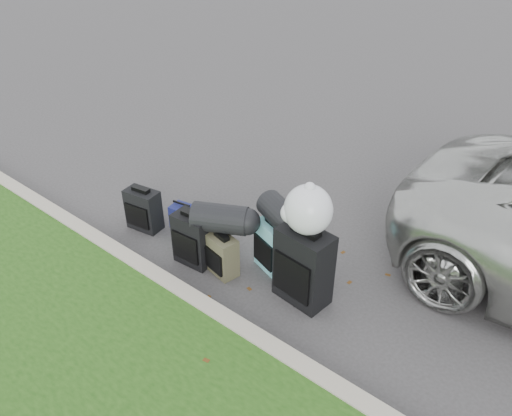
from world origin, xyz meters
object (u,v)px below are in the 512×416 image
Objects in this scene: suitcase_teal at (273,246)px; tote_navy at (183,216)px; tote_green at (193,227)px; suitcase_small_black at (144,210)px; suitcase_olive at (222,255)px; suitcase_large_black_right at (303,266)px; suitcase_large_black_left at (193,239)px.

tote_navy is (-1.39, -0.07, -0.15)m from suitcase_teal.
tote_green is at bearing -154.33° from suitcase_teal.
tote_navy is at bearing 33.04° from suitcase_small_black.
tote_green is (-1.12, -0.15, -0.14)m from suitcase_teal.
suitcase_teal is (0.38, 0.42, 0.06)m from suitcase_olive.
suitcase_large_black_right reaches higher than suitcase_teal.
suitcase_small_black is 0.49m from tote_navy.
suitcase_large_black_right is 1.94m from tote_navy.
suitcase_small_black is at bearing -142.54° from tote_green.
suitcase_teal is at bearing 3.23° from suitcase_small_black.
suitcase_large_black_right reaches higher than suitcase_large_black_left.
suitcase_large_black_left is 0.90m from suitcase_teal.
suitcase_teal is (1.74, 0.39, 0.03)m from suitcase_small_black.
suitcase_teal is 1.40m from tote_navy.
suitcase_olive is 0.96m from suitcase_large_black_right.
suitcase_olive is at bearing -160.46° from suitcase_large_black_right.
suitcase_small_black is 1.75× the size of tote_green.
suitcase_small_black is 1.12× the size of suitcase_olive.
suitcase_olive is at bearing -113.89° from suitcase_teal.
suitcase_large_black_right is (1.30, 0.28, 0.10)m from suitcase_large_black_left.
suitcase_large_black_left is at bearing -162.04° from suitcase_large_black_right.
suitcase_teal is at bearing 59.11° from suitcase_olive.
suitcase_teal reaches higher than suitcase_olive.
suitcase_large_black_left is at bearing -43.05° from tote_navy.
suitcase_olive is (1.36, -0.03, -0.03)m from suitcase_small_black.
suitcase_small_black is 2.29m from suitcase_large_black_right.
suitcase_large_black_left reaches higher than suitcase_small_black.
suitcase_large_black_right is 2.73× the size of tote_green.
suitcase_large_black_left is 2.09× the size of tote_navy.
suitcase_teal is at bearing 165.48° from suitcase_large_black_right.
suitcase_olive is 1.56× the size of tote_green.
suitcase_large_black_right reaches higher than tote_green.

